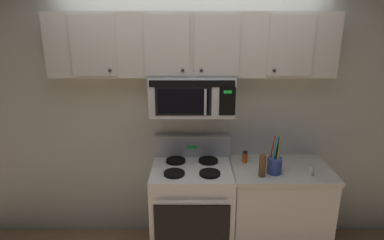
{
  "coord_description": "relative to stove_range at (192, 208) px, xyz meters",
  "views": [
    {
      "loc": [
        -0.0,
        -2.37,
        2.22
      ],
      "look_at": [
        0.0,
        0.49,
        1.35
      ],
      "focal_mm": 30.37,
      "sensor_mm": 36.0,
      "label": 1
    }
  ],
  "objects": [
    {
      "name": "stove_range",
      "position": [
        0.0,
        0.0,
        0.0
      ],
      "size": [
        0.76,
        0.69,
        1.12
      ],
      "color": "white",
      "rests_on": "ground_plane"
    },
    {
      "name": "utensil_crock_blue",
      "position": [
        0.75,
        -0.11,
        0.53
      ],
      "size": [
        0.13,
        0.13,
        0.38
      ],
      "color": "#384C9E",
      "rests_on": "counter_segment"
    },
    {
      "name": "pepper_mill",
      "position": [
        0.62,
        -0.17,
        0.53
      ],
      "size": [
        0.06,
        0.06,
        0.2
      ],
      "primitive_type": "cylinder",
      "color": "brown",
      "rests_on": "counter_segment"
    },
    {
      "name": "back_wall",
      "position": [
        0.0,
        0.37,
        0.88
      ],
      "size": [
        5.2,
        0.1,
        2.7
      ],
      "primitive_type": "cube",
      "color": "silver",
      "rests_on": "ground_plane"
    },
    {
      "name": "counter_segment",
      "position": [
        0.84,
        0.01,
        -0.02
      ],
      "size": [
        0.93,
        0.65,
        0.9
      ],
      "color": "silver",
      "rests_on": "ground_plane"
    },
    {
      "name": "upper_cabinets",
      "position": [
        -0.0,
        0.15,
        1.56
      ],
      "size": [
        2.5,
        0.36,
        0.55
      ],
      "color": "#BCB7AD"
    },
    {
      "name": "spice_jar",
      "position": [
        0.52,
        0.13,
        0.49
      ],
      "size": [
        0.05,
        0.05,
        0.11
      ],
      "color": "#C64C19",
      "rests_on": "counter_segment"
    },
    {
      "name": "over_range_microwave",
      "position": [
        -0.0,
        0.12,
        1.11
      ],
      "size": [
        0.76,
        0.43,
        0.35
      ],
      "color": "#B7BABF"
    },
    {
      "name": "salt_shaker",
      "position": [
        1.07,
        -0.15,
        0.48
      ],
      "size": [
        0.04,
        0.04,
        0.1
      ],
      "color": "white",
      "rests_on": "counter_segment"
    }
  ]
}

